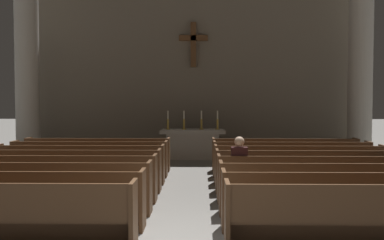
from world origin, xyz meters
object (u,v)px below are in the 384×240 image
Objects in this scene: pew_right_row_5 at (309,171)px; candlestick_inner_right at (201,123)px; pew_left_row_7 at (90,159)px; pew_right_row_6 at (299,165)px; pew_left_row_5 at (69,170)px; column_right_third at (360,60)px; column_left_third at (27,61)px; pew_right_row_3 at (335,188)px; pew_right_row_4 at (320,179)px; pew_left_row_4 at (55,178)px; candlestick_outer_left at (168,123)px; lone_worshipper at (239,167)px; pew_right_row_7 at (291,159)px; pew_right_row_8 at (284,155)px; altar at (193,143)px; pew_left_row_2 at (15,199)px; pew_left_row_3 at (37,187)px; candlestick_outer_right at (218,124)px; pew_left_row_6 at (80,164)px; pew_right_row_1 at (377,217)px; candlestick_inner_left at (184,123)px; pew_right_row_2 at (353,201)px; pew_left_row_8 at (98,154)px.

candlestick_inner_right reaches higher than pew_right_row_5.
pew_left_row_7 is 1.00× the size of pew_right_row_6.
column_right_third is (8.25, 5.40, 2.86)m from pew_left_row_5.
pew_right_row_3 is at bearing -41.70° from column_left_third.
pew_right_row_4 is at bearing 90.00° from pew_right_row_3.
pew_left_row_4 is 2.93m from pew_left_row_7.
pew_left_row_5 is at bearing -117.72° from candlestick_inner_right.
candlestick_outer_left is 6.84m from lone_worshipper.
column_right_third is at bearing 49.48° from pew_right_row_7.
column_right_third is (8.25, 3.44, 2.86)m from pew_left_row_7.
altar is at bearing 134.61° from pew_right_row_8.
pew_right_row_6 is 9.79m from column_left_third.
pew_left_row_2 is at bearing -169.57° from pew_right_row_3.
altar reaches higher than pew_right_row_7.
pew_right_row_4 is 7.11m from altar.
candlestick_outer_right reaches higher than pew_left_row_3.
candlestick_outer_left reaches higher than pew_right_row_3.
pew_left_row_6 is 6.34× the size of candlestick_inner_right.
pew_left_row_4 is (0.00, 1.95, 0.00)m from pew_left_row_2.
pew_right_row_1 is 6.84m from pew_right_row_8.
column_left_third reaches higher than candlestick_inner_left.
column_right_third is at bearing 65.22° from pew_right_row_4.
pew_left_row_7 is 1.00× the size of pew_right_row_1.
candlestick_inner_right is at bearing 0.00° from candlestick_inner_left.
pew_right_row_2 is at bearing -42.63° from pew_left_row_7.
candlestick_outer_right is (-1.80, 7.57, 0.74)m from pew_right_row_3.
candlestick_inner_right is at bearing 107.26° from pew_right_row_3.
pew_left_row_7 is at bearing -116.19° from candlestick_outer_left.
column_left_third reaches higher than lone_worshipper.
column_right_third is at bearing 37.69° from pew_left_row_4.
pew_left_row_2 is at bearing -137.37° from pew_right_row_7.
pew_left_row_3 is at bearing -114.82° from candlestick_outer_right.
pew_right_row_4 is at bearing -74.71° from candlestick_outer_right.
candlestick_outer_left is (4.74, 0.22, -2.13)m from column_left_third.
pew_left_row_7 is 6.34× the size of candlestick_outer_left.
pew_left_row_7 is 6.59m from pew_right_row_3.
candlestick_outer_right is (3.50, 3.67, 0.74)m from pew_left_row_7.
pew_right_row_6 is at bearing 90.00° from pew_right_row_1.
pew_left_row_4 is at bearing 90.00° from pew_left_row_2.
lone_worshipper is at bearing 0.61° from pew_left_row_4.
pew_right_row_2 is 0.60× the size of column_left_third.
candlestick_outer_right is (-1.80, 5.62, 0.74)m from pew_right_row_5.
pew_left_row_8 is at bearing -39.96° from column_left_third.
pew_right_row_8 is at bearing -140.04° from column_right_third.
lone_worshipper reaches higher than pew_right_row_7.
column_right_third is 5.19× the size of lone_worshipper.
pew_left_row_6 is 1.00× the size of pew_left_row_7.
pew_left_row_5 is 6.34× the size of candlestick_outer_left.
pew_right_row_1 and pew_right_row_4 have the same top height.
candlestick_outer_right reaches higher than pew_right_row_5.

